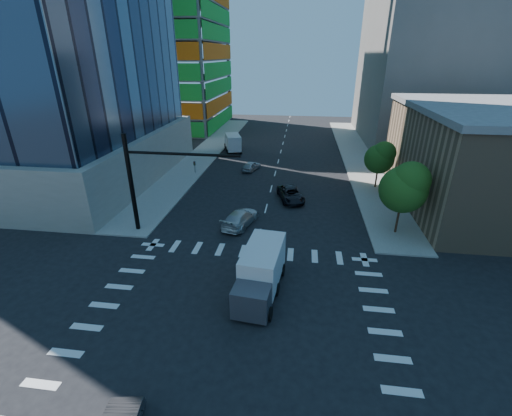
# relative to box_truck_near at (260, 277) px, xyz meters

# --- Properties ---
(ground) EXTENTS (160.00, 160.00, 0.00)m
(ground) POSITION_rel_box_truck_near_xyz_m (-1.09, -3.55, -1.41)
(ground) COLOR black
(ground) RESTS_ON ground
(road_markings) EXTENTS (20.00, 20.00, 0.01)m
(road_markings) POSITION_rel_box_truck_near_xyz_m (-1.09, -3.55, -1.41)
(road_markings) COLOR silver
(road_markings) RESTS_ON ground
(sidewalk_ne) EXTENTS (5.00, 60.00, 0.15)m
(sidewalk_ne) POSITION_rel_box_truck_near_xyz_m (11.41, 36.45, -1.34)
(sidewalk_ne) COLOR gray
(sidewalk_ne) RESTS_ON ground
(sidewalk_nw) EXTENTS (5.00, 60.00, 0.15)m
(sidewalk_nw) POSITION_rel_box_truck_near_xyz_m (-13.59, 36.45, -1.34)
(sidewalk_nw) COLOR gray
(sidewalk_nw) RESTS_ON ground
(construction_building) EXTENTS (25.16, 34.50, 70.60)m
(construction_building) POSITION_rel_box_truck_near_xyz_m (-28.51, 58.38, 23.20)
(construction_building) COLOR slate
(construction_building) RESTS_ON ground
(commercial_building) EXTENTS (20.50, 22.50, 10.60)m
(commercial_building) POSITION_rel_box_truck_near_xyz_m (23.91, 18.45, 3.90)
(commercial_building) COLOR #927254
(commercial_building) RESTS_ON ground
(bg_building_ne) EXTENTS (24.00, 30.00, 28.00)m
(bg_building_ne) POSITION_rel_box_truck_near_xyz_m (25.91, 51.45, 12.59)
(bg_building_ne) COLOR #645F5A
(bg_building_ne) RESTS_ON ground
(signal_mast_nw) EXTENTS (10.20, 0.40, 9.00)m
(signal_mast_nw) POSITION_rel_box_truck_near_xyz_m (-11.09, 7.95, 4.08)
(signal_mast_nw) COLOR black
(signal_mast_nw) RESTS_ON sidewalk_nw
(tree_south) EXTENTS (4.16, 4.16, 6.82)m
(tree_south) POSITION_rel_box_truck_near_xyz_m (11.54, 10.35, 3.27)
(tree_south) COLOR #382316
(tree_south) RESTS_ON sidewalk_ne
(tree_north) EXTENTS (3.54, 3.52, 5.78)m
(tree_north) POSITION_rel_box_truck_near_xyz_m (11.84, 22.35, 2.57)
(tree_north) COLOR #382316
(tree_north) RESTS_ON sidewalk_ne
(car_nb_far) EXTENTS (3.71, 5.63, 1.44)m
(car_nb_far) POSITION_rel_box_truck_near_xyz_m (1.42, 17.17, -0.70)
(car_nb_far) COLOR black
(car_nb_far) RESTS_ON ground
(car_sb_near) EXTENTS (3.46, 5.59, 1.51)m
(car_sb_near) POSITION_rel_box_truck_near_xyz_m (-3.15, 10.25, -0.66)
(car_sb_near) COLOR silver
(car_sb_near) RESTS_ON ground
(car_sb_mid) EXTENTS (2.65, 4.10, 1.30)m
(car_sb_mid) POSITION_rel_box_truck_near_xyz_m (-4.60, 27.43, -0.76)
(car_sb_mid) COLOR #ACB0B4
(car_sb_mid) RESTS_ON ground
(box_truck_near) EXTENTS (3.21, 6.33, 3.20)m
(box_truck_near) POSITION_rel_box_truck_near_xyz_m (0.00, 0.00, 0.00)
(box_truck_near) COLOR black
(box_truck_near) RESTS_ON ground
(box_truck_far) EXTENTS (4.02, 6.06, 2.93)m
(box_truck_far) POSITION_rel_box_truck_near_xyz_m (-9.37, 37.79, -0.12)
(box_truck_far) COLOR black
(box_truck_far) RESTS_ON ground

